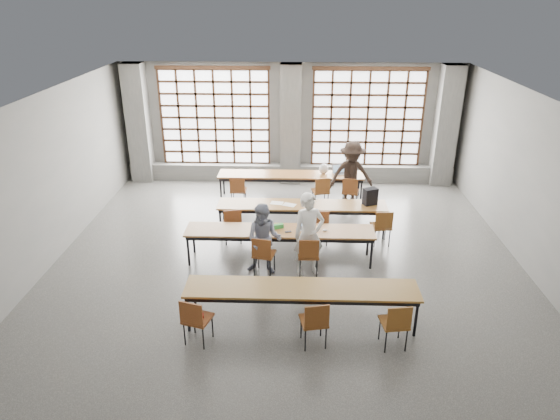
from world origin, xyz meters
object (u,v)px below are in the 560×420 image
object	(u,v)px
red_pouch	(197,316)
chair_front_left	(263,252)
desk_row_d	(301,291)
student_male	(309,235)
backpack	(370,196)
mouse	(325,230)
chair_near_mid	(315,319)
chair_near_right	(396,321)
desk_row_a	(291,176)
phone	(288,232)
chair_back_left	(238,188)
chair_near_left	(195,317)
chair_mid_left	(233,222)
desk_row_c	(280,233)
laptop_back	(339,171)
desk_row_b	(302,207)
chair_back_right	(350,190)
green_box	(278,226)
student_female	(264,239)
chair_back_mid	(321,189)
plastic_bag	(324,169)
student_back	(351,175)
chair_front_right	(309,253)
laptop_front	(307,225)

from	to	relation	value
red_pouch	chair_front_left	bearing A→B (deg)	66.40
desk_row_d	student_male	bearing A→B (deg)	84.98
backpack	mouse	bearing A→B (deg)	-151.73
chair_near_mid	chair_near_right	world-z (taller)	same
desk_row_a	phone	xyz separation A→B (m)	(-0.00, -3.60, 0.07)
chair_back_left	backpack	bearing A→B (deg)	-23.41
red_pouch	chair_near_left	bearing A→B (deg)	-106.75
chair_mid_left	phone	bearing A→B (deg)	-34.05
desk_row_c	laptop_back	size ratio (longest dim) A/B	9.49
desk_row_b	chair_back_right	size ratio (longest dim) A/B	4.55
laptop_back	mouse	size ratio (longest dim) A/B	4.30
chair_near_left	chair_near_right	bearing A→B (deg)	-0.04
chair_back_right	green_box	bearing A→B (deg)	-123.05
desk_row_c	student_female	world-z (taller)	student_female
desk_row_c	chair_front_left	world-z (taller)	chair_front_left
chair_back_left	red_pouch	bearing A→B (deg)	-90.35
desk_row_d	chair_near_mid	bearing A→B (deg)	-71.05
desk_row_d	laptop_back	xyz separation A→B (m)	(1.07, 5.83, 0.13)
chair_front_left	red_pouch	xyz separation A→B (m)	(-0.93, -2.14, -0.04)
chair_near_left	chair_near_mid	distance (m)	1.94
chair_back_mid	laptop_back	world-z (taller)	laptop_back
chair_back_mid	chair_near_mid	xyz separation A→B (m)	(-0.34, -5.72, 0.00)
chair_back_left	chair_back_right	bearing A→B (deg)	0.04
student_male	laptop_back	distance (m)	4.21
chair_back_mid	student_male	distance (m)	3.42
chair_front_left	student_male	bearing A→B (deg)	7.92
desk_row_d	backpack	xyz separation A→B (m)	(1.63, 3.66, 0.27)
laptop_back	phone	bearing A→B (deg)	-109.87
chair_back_right	student_male	world-z (taller)	student_male
student_male	plastic_bag	bearing A→B (deg)	64.56
desk_row_d	mouse	distance (m)	2.26
desk_row_a	mouse	size ratio (longest dim) A/B	40.82
chair_near_left	plastic_bag	bearing A→B (deg)	69.75
desk_row_c	student_back	xyz separation A→B (m)	(1.78, 3.00, 0.24)
phone	plastic_bag	bearing A→B (deg)	76.08
desk_row_b	chair_front_left	xyz separation A→B (m)	(-0.79, -2.02, -0.13)
chair_mid_left	phone	world-z (taller)	chair_mid_left
chair_front_right	phone	size ratio (longest dim) A/B	6.77
chair_back_left	chair_near_mid	bearing A→B (deg)	-71.79
student_female	desk_row_b	bearing A→B (deg)	76.47
chair_near_left	phone	distance (m)	3.11
chair_mid_left	chair_near_right	xyz separation A→B (m)	(3.07, -3.61, 0.00)
chair_near_right	mouse	distance (m)	3.01
mouse	red_pouch	xyz separation A→B (m)	(-2.20, -2.75, -0.25)
chair_near_right	laptop_back	size ratio (longest dim) A/B	2.09
desk_row_b	laptop_back	xyz separation A→B (m)	(1.04, 2.21, 0.13)
student_back	laptop_back	xyz separation A→B (m)	(-0.26, 0.61, -0.11)
mouse	chair_near_right	bearing A→B (deg)	-70.32
chair_near_left	laptop_front	distance (m)	3.49
chair_back_left	plastic_bag	size ratio (longest dim) A/B	3.08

